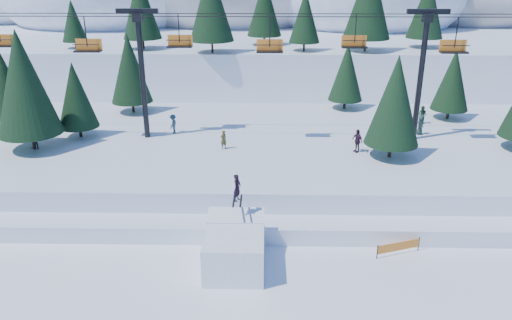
{
  "coord_description": "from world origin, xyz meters",
  "views": [
    {
      "loc": [
        0.84,
        -21.15,
        15.83
      ],
      "look_at": [
        0.28,
        6.0,
        5.2
      ],
      "focal_mm": 35.0,
      "sensor_mm": 36.0,
      "label": 1
    }
  ],
  "objects_px": {
    "banner_far": "(420,236)",
    "jump_kicker": "(235,248)",
    "chairlift": "(265,55)",
    "banner_near": "(398,246)"
  },
  "relations": [
    {
      "from": "banner_near",
      "to": "banner_far",
      "type": "bearing_deg",
      "value": 38.05
    },
    {
      "from": "jump_kicker",
      "to": "chairlift",
      "type": "height_order",
      "value": "chairlift"
    },
    {
      "from": "banner_far",
      "to": "jump_kicker",
      "type": "bearing_deg",
      "value": -166.28
    },
    {
      "from": "chairlift",
      "to": "banner_far",
      "type": "relative_size",
      "value": 16.73
    },
    {
      "from": "banner_near",
      "to": "banner_far",
      "type": "height_order",
      "value": "same"
    },
    {
      "from": "jump_kicker",
      "to": "chairlift",
      "type": "relative_size",
      "value": 0.11
    },
    {
      "from": "banner_far",
      "to": "chairlift",
      "type": "bearing_deg",
      "value": 127.27
    },
    {
      "from": "chairlift",
      "to": "banner_near",
      "type": "bearing_deg",
      "value": -60.14
    },
    {
      "from": "chairlift",
      "to": "banner_near",
      "type": "height_order",
      "value": "chairlift"
    },
    {
      "from": "jump_kicker",
      "to": "banner_near",
      "type": "distance_m",
      "value": 9.6
    }
  ]
}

